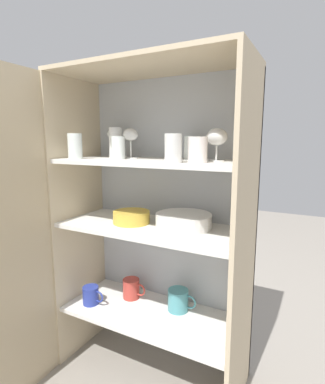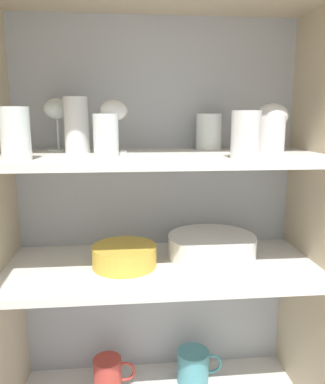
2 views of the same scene
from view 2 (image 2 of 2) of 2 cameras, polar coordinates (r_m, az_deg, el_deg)
name	(u,v)px [view 2 (image 2 of 2)]	position (r m, az deg, el deg)	size (l,w,h in m)	color
cupboard_back_panel	(156,251)	(1.22, -0.94, -8.92)	(0.88, 0.02, 1.42)	#B2B7BC
cupboard_side_left	(0,280)	(1.10, -23.50, -12.26)	(0.02, 0.39, 1.42)	#CCB793
cupboard_side_right	(311,268)	(1.17, 21.72, -10.75)	(0.02, 0.39, 1.42)	#CCB793
shelf_board_middle	(162,268)	(1.04, -0.12, -11.44)	(0.84, 0.36, 0.02)	white
shelf_board_upper	(162,158)	(0.97, -0.12, 5.20)	(0.84, 0.36, 0.02)	white
tumbler_glass_0	(209,132)	(1.11, 7.08, 9.08)	(0.08, 0.08, 0.10)	white
tumbler_glass_1	(15,134)	(0.88, -21.51, 8.25)	(0.06, 0.06, 0.12)	white
tumbler_glass_2	(77,125)	(1.01, -12.95, 9.86)	(0.06, 0.06, 0.14)	white
tumbler_glass_3	(245,135)	(0.87, 12.53, 8.48)	(0.06, 0.06, 0.11)	white
tumbler_glass_4	(269,136)	(0.95, 15.91, 8.19)	(0.07, 0.07, 0.10)	silver
tumbler_glass_5	(106,135)	(0.92, -8.61, 8.55)	(0.06, 0.06, 0.10)	white
wine_glass_0	(114,114)	(0.99, -7.44, 11.69)	(0.07, 0.07, 0.14)	white
wine_glass_1	(272,118)	(1.05, 16.33, 10.83)	(0.08, 0.08, 0.13)	white
wine_glass_2	(57,112)	(1.10, -15.78, 11.66)	(0.07, 0.07, 0.15)	white
plate_stack_white	(212,246)	(1.09, 7.50, -8.20)	(0.25, 0.25, 0.06)	white
mixing_bowl_large	(124,255)	(1.02, -5.82, -9.51)	(0.17, 0.17, 0.06)	gold
coffee_mug_extra_1	(108,374)	(1.29, -8.24, -25.75)	(0.13, 0.09, 0.10)	#BC3D33
coffee_mug_extra_2	(194,366)	(1.31, 4.76, -24.95)	(0.14, 0.10, 0.10)	teal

